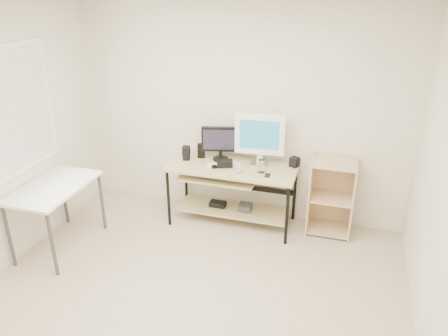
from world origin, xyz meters
name	(u,v)px	position (x,y,z in m)	size (l,w,h in m)	color
room	(162,177)	(-0.14, 0.04, 1.32)	(4.01, 4.01, 2.62)	#C2AF95
desk	(230,182)	(-0.03, 1.66, 0.54)	(1.50, 0.65, 0.75)	tan
side_table	(54,193)	(-1.68, 0.60, 0.67)	(0.60, 1.00, 0.75)	white
shelf_unit	(331,196)	(1.15, 1.82, 0.45)	(0.50, 0.40, 0.90)	#DCBA89
black_monitor	(221,141)	(-0.19, 1.80, 0.99)	(0.45, 0.19, 0.42)	black
white_imac	(260,136)	(0.28, 1.81, 1.11)	(0.58, 0.18, 0.61)	silver
keyboard	(224,165)	(-0.11, 1.66, 0.76)	(0.39, 0.11, 0.01)	white
mouse	(239,170)	(0.11, 1.53, 0.77)	(0.06, 0.10, 0.04)	#BABAC0
center_speaker	(225,164)	(-0.08, 1.60, 0.79)	(0.18, 0.08, 0.09)	black
speaker_left	(186,153)	(-0.59, 1.68, 0.84)	(0.10, 0.10, 0.17)	black
speaker_right	(295,162)	(0.69, 1.86, 0.81)	(0.09, 0.09, 0.11)	black
audio_controller	(201,151)	(-0.44, 1.80, 0.84)	(0.09, 0.06, 0.18)	black
volume_puck	(214,167)	(-0.19, 1.55, 0.76)	(0.06, 0.06, 0.03)	black
smartphone	(267,175)	(0.44, 1.52, 0.75)	(0.06, 0.10, 0.01)	black
coaster	(261,172)	(0.36, 1.58, 0.75)	(0.10, 0.10, 0.01)	#AA7B4C
drinking_glass	(261,166)	(0.36, 1.58, 0.83)	(0.08, 0.08, 0.15)	white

